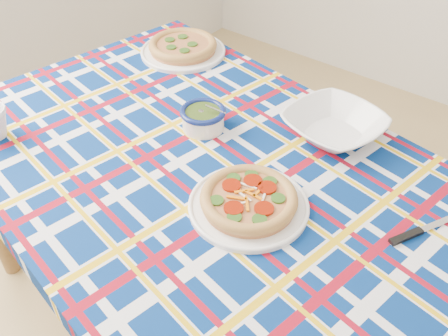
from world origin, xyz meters
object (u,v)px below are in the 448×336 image
Objects in this scene: pesto_bowl at (203,117)px; main_focaccia_plate at (249,199)px; dining_table at (211,190)px; serving_bowl at (334,126)px.

main_focaccia_plate is at bearing -31.78° from pesto_bowl.
main_focaccia_plate is 0.33m from pesto_bowl.
main_focaccia_plate is (0.16, -0.05, 0.10)m from dining_table.
pesto_bowl is 0.50× the size of serving_bowl.
dining_table is 0.37m from serving_bowl.
main_focaccia_plate is 2.26× the size of pesto_bowl.
serving_bowl is (0.30, 0.19, -0.01)m from pesto_bowl.
dining_table is 0.21m from pesto_bowl.
pesto_bowl is at bearing 148.22° from main_focaccia_plate.
main_focaccia_plate is at bearing -8.12° from dining_table.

